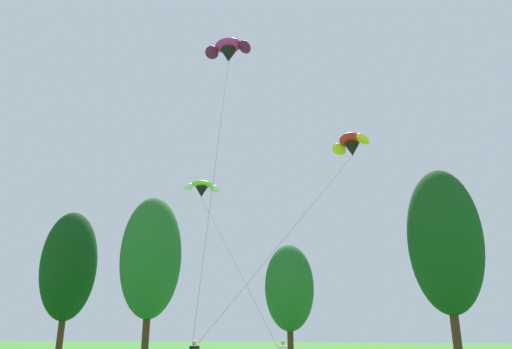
% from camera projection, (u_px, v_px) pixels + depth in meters
% --- Properties ---
extents(treeline_tree_b, '(5.75, 5.75, 14.61)m').
position_uv_depth(treeline_tree_b, '(69.00, 265.00, 51.25)').
color(treeline_tree_b, '#472D19').
rests_on(treeline_tree_b, ground_plane).
extents(treeline_tree_c, '(5.81, 5.81, 14.85)m').
position_uv_depth(treeline_tree_c, '(151.00, 257.00, 46.41)').
color(treeline_tree_c, '#472D19').
rests_on(treeline_tree_c, ground_plane).
extents(treeline_tree_d, '(4.47, 4.47, 9.91)m').
position_uv_depth(treeline_tree_d, '(289.00, 287.00, 44.18)').
color(treeline_tree_d, '#472D19').
rests_on(treeline_tree_d, ground_plane).
extents(treeline_tree_e, '(5.95, 5.95, 15.37)m').
position_uv_depth(treeline_tree_e, '(445.00, 240.00, 39.91)').
color(treeline_tree_e, '#472D19').
rests_on(treeline_tree_e, ground_plane).
extents(parafoil_kite_high_red_yellow, '(9.19, 11.37, 14.47)m').
position_uv_depth(parafoil_kite_high_red_yellow, '(351.00, 144.00, 34.30)').
color(parafoil_kite_high_red_yellow, red).
extents(parafoil_kite_mid_lime_white, '(8.58, 8.94, 11.49)m').
position_uv_depth(parafoil_kite_mid_lime_white, '(202.00, 188.00, 35.14)').
color(parafoil_kite_mid_lime_white, '#93D633').
extents(parafoil_kite_far_magenta, '(4.14, 10.13, 23.35)m').
position_uv_depth(parafoil_kite_far_magenta, '(228.00, 50.00, 38.63)').
color(parafoil_kite_far_magenta, '#D12893').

